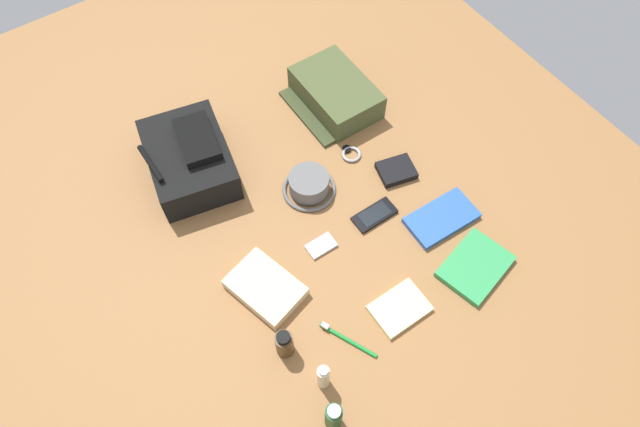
{
  "coord_description": "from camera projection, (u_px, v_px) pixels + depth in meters",
  "views": [
    {
      "loc": [
        -0.68,
        0.46,
        1.45
      ],
      "look_at": [
        0.0,
        0.0,
        0.04
      ],
      "focal_mm": 31.43,
      "sensor_mm": 36.0,
      "label": 1
    }
  ],
  "objects": [
    {
      "name": "toiletry_pouch",
      "position": [
        335.0,
        94.0,
        1.86
      ],
      "size": [
        0.29,
        0.24,
        0.1
      ],
      "color": "#47512D",
      "rests_on": "ground_plane"
    },
    {
      "name": "folded_towel",
      "position": [
        265.0,
        287.0,
        1.54
      ],
      "size": [
        0.23,
        0.19,
        0.04
      ],
      "primitive_type": "cube",
      "rotation": [
        0.0,
        0.0,
        0.27
      ],
      "color": "beige",
      "rests_on": "ground_plane"
    },
    {
      "name": "notepad",
      "position": [
        400.0,
        308.0,
        1.52
      ],
      "size": [
        0.11,
        0.15,
        0.02
      ],
      "primitive_type": "cube",
      "rotation": [
        0.0,
        0.0,
        0.0
      ],
      "color": "beige",
      "rests_on": "ground_plane"
    },
    {
      "name": "shampoo_bottle",
      "position": [
        334.0,
        417.0,
        1.33
      ],
      "size": [
        0.04,
        0.04,
        0.13
      ],
      "color": "#19471E",
      "rests_on": "ground_plane"
    },
    {
      "name": "backpack",
      "position": [
        190.0,
        159.0,
        1.71
      ],
      "size": [
        0.37,
        0.3,
        0.14
      ],
      "color": "black",
      "rests_on": "ground_plane"
    },
    {
      "name": "ground_plane",
      "position": [
        320.0,
        222.0,
        1.68
      ],
      "size": [
        2.64,
        2.02,
        0.02
      ],
      "primitive_type": "cube",
      "color": "olive",
      "rests_on": "ground"
    },
    {
      "name": "cell_phone",
      "position": [
        374.0,
        215.0,
        1.67
      ],
      "size": [
        0.06,
        0.13,
        0.01
      ],
      "color": "black",
      "rests_on": "ground_plane"
    },
    {
      "name": "wristwatch",
      "position": [
        351.0,
        154.0,
        1.79
      ],
      "size": [
        0.07,
        0.06,
        0.01
      ],
      "color": "#99999E",
      "rests_on": "ground_plane"
    },
    {
      "name": "bucket_hat",
      "position": [
        309.0,
        185.0,
        1.7
      ],
      "size": [
        0.17,
        0.17,
        0.07
      ],
      "color": "slate",
      "rests_on": "ground_plane"
    },
    {
      "name": "media_player",
      "position": [
        321.0,
        246.0,
        1.62
      ],
      "size": [
        0.05,
        0.08,
        0.01
      ],
      "color": "#B7B7BC",
      "rests_on": "ground_plane"
    },
    {
      "name": "toothbrush",
      "position": [
        345.0,
        338.0,
        1.48
      ],
      "size": [
        0.16,
        0.08,
        0.02
      ],
      "color": "#198C33",
      "rests_on": "ground_plane"
    },
    {
      "name": "paperback_novel",
      "position": [
        475.0,
        266.0,
        1.58
      ],
      "size": [
        0.19,
        0.22,
        0.02
      ],
      "color": "#2D934C",
      "rests_on": "ground_plane"
    },
    {
      "name": "travel_guidebook",
      "position": [
        441.0,
        218.0,
        1.66
      ],
      "size": [
        0.12,
        0.21,
        0.02
      ],
      "color": "blue",
      "rests_on": "ground_plane"
    },
    {
      "name": "lotion_bottle",
      "position": [
        323.0,
        377.0,
        1.38
      ],
      "size": [
        0.03,
        0.03,
        0.12
      ],
      "color": "beige",
      "rests_on": "ground_plane"
    },
    {
      "name": "wallet",
      "position": [
        396.0,
        171.0,
        1.75
      ],
      "size": [
        0.11,
        0.13,
        0.02
      ],
      "primitive_type": "cube",
      "rotation": [
        0.0,
        0.0,
        -0.25
      ],
      "color": "black",
      "rests_on": "ground_plane"
    },
    {
      "name": "cologne_bottle",
      "position": [
        284.0,
        344.0,
        1.43
      ],
      "size": [
        0.05,
        0.05,
        0.11
      ],
      "color": "#473319",
      "rests_on": "ground_plane"
    }
  ]
}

